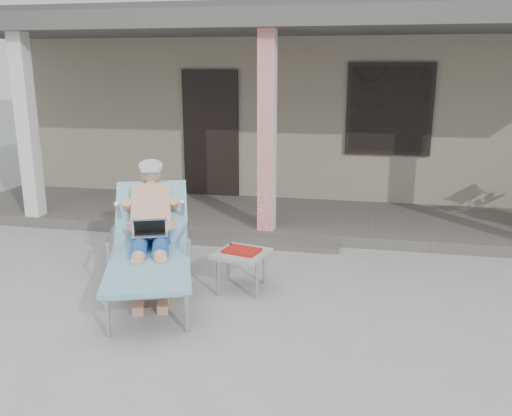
# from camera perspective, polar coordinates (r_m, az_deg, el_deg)

# --- Properties ---
(ground) EXTENTS (60.00, 60.00, 0.00)m
(ground) POSITION_cam_1_polar(r_m,az_deg,el_deg) (5.49, -3.07, -10.09)
(ground) COLOR #9E9E99
(ground) RESTS_ON ground
(house) EXTENTS (10.40, 5.40, 3.30)m
(house) POSITION_cam_1_polar(r_m,az_deg,el_deg) (11.40, 5.25, 11.44)
(house) COLOR gray
(house) RESTS_ON ground
(porch_deck) EXTENTS (10.00, 2.00, 0.15)m
(porch_deck) POSITION_cam_1_polar(r_m,az_deg,el_deg) (8.23, 2.20, -1.01)
(porch_deck) COLOR #605B56
(porch_deck) RESTS_ON ground
(porch_overhang) EXTENTS (10.00, 2.30, 2.85)m
(porch_overhang) POSITION_cam_1_polar(r_m,az_deg,el_deg) (7.89, 2.33, 18.22)
(porch_overhang) COLOR silver
(porch_overhang) RESTS_ON porch_deck
(porch_step) EXTENTS (2.00, 0.30, 0.07)m
(porch_step) POSITION_cam_1_polar(r_m,az_deg,el_deg) (7.16, 0.67, -3.74)
(porch_step) COLOR #605B56
(porch_step) RESTS_ON ground
(lounger) EXTENTS (1.42, 2.15, 1.36)m
(lounger) POSITION_cam_1_polar(r_m,az_deg,el_deg) (5.68, -11.18, -0.54)
(lounger) COLOR #B7B7BC
(lounger) RESTS_ON ground
(side_table) EXTENTS (0.61, 0.61, 0.45)m
(side_table) POSITION_cam_1_polar(r_m,az_deg,el_deg) (5.68, -1.50, -5.03)
(side_table) COLOR #A5A5A1
(side_table) RESTS_ON ground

